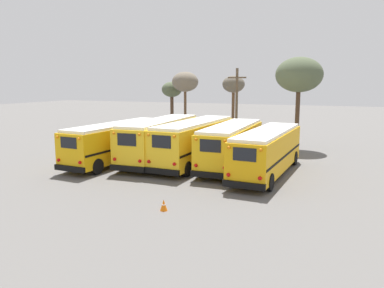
# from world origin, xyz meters

# --- Properties ---
(ground_plane) EXTENTS (160.00, 160.00, 0.00)m
(ground_plane) POSITION_xyz_m (0.00, 0.00, 0.00)
(ground_plane) COLOR #5B5956
(school_bus_0) EXTENTS (3.05, 10.49, 2.97)m
(school_bus_0) POSITION_xyz_m (-5.66, -1.10, 1.63)
(school_bus_0) COLOR #EAAA0F
(school_bus_0) RESTS_ON ground
(school_bus_1) EXTENTS (2.97, 10.69, 3.21)m
(school_bus_1) POSITION_xyz_m (-2.83, 0.51, 1.75)
(school_bus_1) COLOR yellow
(school_bus_1) RESTS_ON ground
(school_bus_2) EXTENTS (2.82, 10.56, 3.20)m
(school_bus_2) POSITION_xyz_m (-0.00, 0.58, 1.74)
(school_bus_2) COLOR yellow
(school_bus_2) RESTS_ON ground
(school_bus_3) EXTENTS (2.66, 9.75, 3.06)m
(school_bus_3) POSITION_xyz_m (2.83, 0.53, 1.67)
(school_bus_3) COLOR yellow
(school_bus_3) RESTS_ON ground
(school_bus_4) EXTENTS (2.95, 10.28, 2.96)m
(school_bus_4) POSITION_xyz_m (5.66, -0.74, 1.62)
(school_bus_4) COLOR #E5A00C
(school_bus_4) RESTS_ON ground
(utility_pole) EXTENTS (1.80, 0.25, 7.37)m
(utility_pole) POSITION_xyz_m (0.38, 10.41, 3.88)
(utility_pole) COLOR brown
(utility_pole) RESTS_ON ground
(bare_tree_0) EXTENTS (3.06, 3.06, 7.26)m
(bare_tree_0) POSITION_xyz_m (-7.21, 15.39, 6.03)
(bare_tree_0) COLOR brown
(bare_tree_0) RESTS_ON ground
(bare_tree_1) EXTENTS (4.15, 4.15, 8.27)m
(bare_tree_1) POSITION_xyz_m (6.19, 9.97, 6.65)
(bare_tree_1) COLOR #473323
(bare_tree_1) RESTS_ON ground
(bare_tree_2) EXTENTS (2.50, 2.50, 6.78)m
(bare_tree_2) POSITION_xyz_m (-1.58, 16.01, 5.68)
(bare_tree_2) COLOR brown
(bare_tree_2) RESTS_ON ground
(bare_tree_3) EXTENTS (2.48, 2.48, 6.12)m
(bare_tree_3) POSITION_xyz_m (-9.73, 17.08, 5.00)
(bare_tree_3) COLOR #473323
(bare_tree_3) RESTS_ON ground
(traffic_cone) EXTENTS (0.36, 0.36, 0.54)m
(traffic_cone) POSITION_xyz_m (2.52, -9.68, 0.27)
(traffic_cone) COLOR orange
(traffic_cone) RESTS_ON ground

